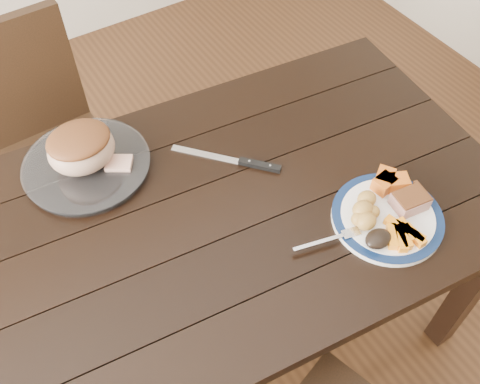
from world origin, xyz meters
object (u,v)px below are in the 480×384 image
chair_far (43,139)px  dinner_plate (387,218)px  serving_platter (87,166)px  fork (332,239)px  roast_joint (81,149)px  dining_table (212,232)px  carving_knife (246,162)px  pork_slice (410,202)px

chair_far → dinner_plate: bearing=120.1°
serving_platter → fork: bearing=-53.3°
fork → roast_joint: (-0.42, 0.56, 0.06)m
dining_table → chair_far: (-0.26, 0.74, -0.13)m
chair_far → fork: size_ratio=5.26×
dining_table → fork: size_ratio=9.54×
roast_joint → carving_knife: bearing=-30.5°
dining_table → dinner_plate: 0.47m
chair_far → pork_slice: size_ratio=11.14×
roast_joint → carving_knife: 0.45m
dinner_plate → serving_platter: serving_platter is taller
dinner_plate → pork_slice: pork_slice is taller
dining_table → roast_joint: size_ratio=9.27×
fork → carving_knife: 0.34m
dinner_plate → serving_platter: 0.82m
fork → serving_platter: bearing=140.3°
fork → chair_far: bearing=129.0°
chair_far → dinner_plate: chair_far is taller
dinner_plate → pork_slice: size_ratio=3.42×
dining_table → chair_far: bearing=109.4°
dinner_plate → fork: 0.17m
chair_far → roast_joint: (0.05, -0.42, 0.30)m
carving_knife → pork_slice: bearing=-5.1°
dining_table → serving_platter: bearing=124.0°
carving_knife → roast_joint: bearing=-161.9°
chair_far → fork: chair_far is taller
dinner_plate → pork_slice: bearing=-4.8°
pork_slice → roast_joint: size_ratio=0.46×
pork_slice → serving_platter: bearing=137.9°
roast_joint → carving_knife: (0.38, -0.22, -0.07)m
fork → dining_table: bearing=143.5°
fork → carving_knife: size_ratio=0.70×
dining_table → fork: fork is taller
dining_table → dinner_plate: (0.37, -0.27, 0.10)m
chair_far → roast_joint: chair_far is taller
dining_table → carving_knife: carving_knife is taller
pork_slice → carving_knife: (-0.27, 0.36, -0.03)m
serving_platter → fork: (0.42, -0.56, 0.01)m
dining_table → carving_knife: (0.17, 0.09, 0.10)m
fork → dinner_plate: bearing=6.7°
chair_far → serving_platter: 0.49m
serving_platter → chair_far: bearing=96.5°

